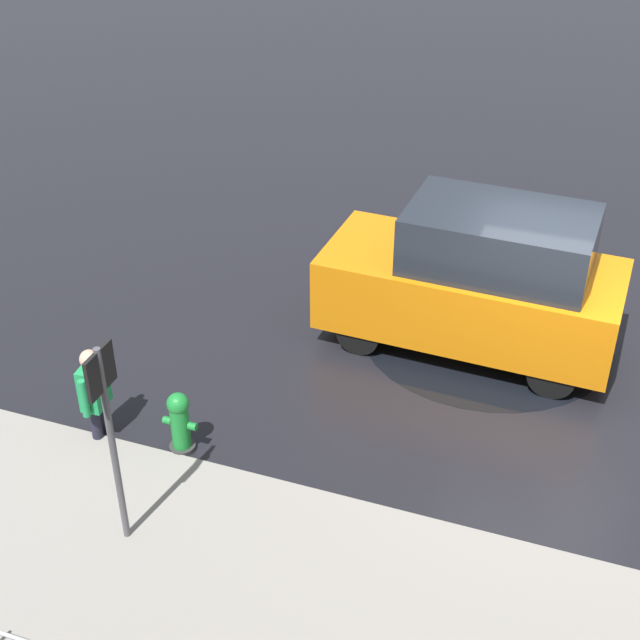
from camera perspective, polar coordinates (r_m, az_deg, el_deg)
The scene contains 6 objects.
ground_plane at distance 11.70m, azimuth 14.58°, elevation -4.80°, with size 60.00×60.00×0.00m, color black.
moving_hatchback at distance 11.91m, azimuth 10.04°, elevation 2.53°, with size 3.96×1.85×2.06m.
fire_hydrant at distance 10.43m, azimuth -8.96°, elevation -6.49°, with size 0.42×0.31×0.80m.
pedestrian at distance 10.66m, azimuth -14.25°, elevation -4.31°, with size 0.27×0.57×1.22m.
sign_post at distance 8.72m, azimuth -13.40°, elevation -6.24°, with size 0.07×0.44×2.40m.
puddle_patch at distance 12.69m, azimuth 10.57°, elevation -0.92°, with size 3.50×3.50×0.01m, color black.
Camera 1 is at (-0.25, 9.40, 6.96)m, focal length 50.00 mm.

